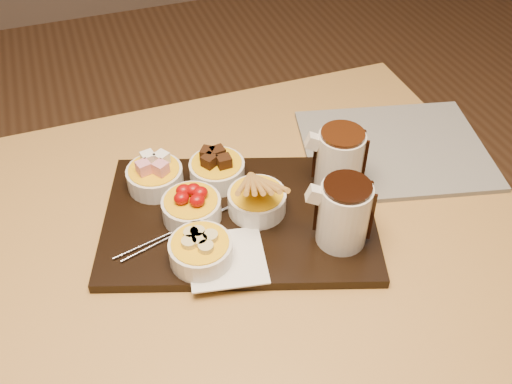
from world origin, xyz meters
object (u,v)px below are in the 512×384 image
object	(u,v)px
dining_table	(187,278)
pitcher_dark_chocolate	(344,214)
serving_board	(240,218)
newspaper	(394,149)
pitcher_milk_chocolate	(339,161)
bowl_strawberries	(192,209)

from	to	relation	value
dining_table	pitcher_dark_chocolate	xyz separation A→B (m)	(0.24, -0.10, 0.17)
serving_board	pitcher_dark_chocolate	size ratio (longest dim) A/B	4.11
pitcher_dark_chocolate	newspaper	xyz separation A→B (m)	(0.21, 0.19, -0.07)
pitcher_milk_chocolate	serving_board	bearing A→B (deg)	-158.20
dining_table	newspaper	bearing A→B (deg)	11.35
dining_table	newspaper	size ratio (longest dim) A/B	3.40
serving_board	newspaper	xyz separation A→B (m)	(0.35, 0.08, -0.00)
bowl_strawberries	newspaper	size ratio (longest dim) A/B	0.28
dining_table	pitcher_dark_chocolate	distance (m)	0.31
serving_board	newspaper	bearing A→B (deg)	31.34
serving_board	dining_table	bearing A→B (deg)	-155.33
serving_board	bowl_strawberries	bearing A→B (deg)	-176.42
dining_table	pitcher_dark_chocolate	size ratio (longest dim) A/B	10.72
dining_table	pitcher_milk_chocolate	xyz separation A→B (m)	(0.29, 0.02, 0.17)
serving_board	pitcher_dark_chocolate	distance (m)	0.19
pitcher_dark_chocolate	pitcher_milk_chocolate	xyz separation A→B (m)	(0.05, 0.12, 0.00)
serving_board	newspaper	world-z (taller)	serving_board
serving_board	pitcher_milk_chocolate	distance (m)	0.20
bowl_strawberries	pitcher_dark_chocolate	bearing A→B (deg)	-31.12
serving_board	pitcher_milk_chocolate	bearing A→B (deg)	21.80
serving_board	pitcher_milk_chocolate	world-z (taller)	pitcher_milk_chocolate
newspaper	bowl_strawberries	bearing A→B (deg)	-158.75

